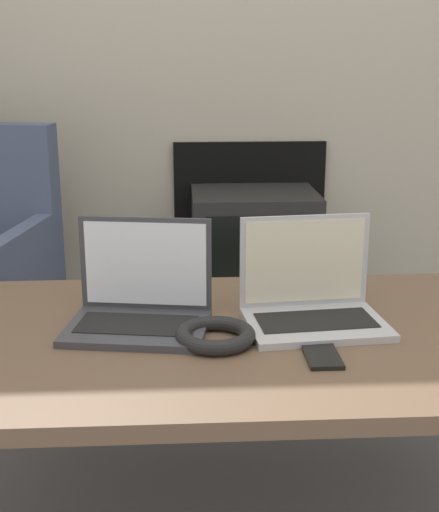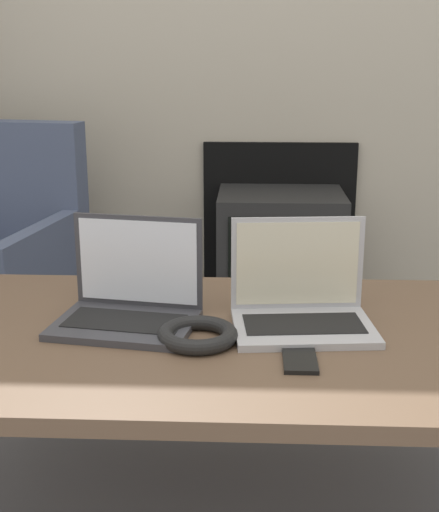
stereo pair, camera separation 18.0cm
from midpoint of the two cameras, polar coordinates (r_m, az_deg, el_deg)
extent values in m
cube|color=black|center=(3.01, 6.48, 2.97)|extent=(0.63, 0.03, 0.64)
cube|color=brown|center=(1.55, 2.83, -6.80)|extent=(1.38, 0.78, 0.04)
cube|color=#38383D|center=(1.57, -4.33, -5.55)|extent=(0.33, 0.27, 0.02)
cube|color=black|center=(1.57, -4.34, -5.24)|extent=(0.27, 0.16, 0.00)
cube|color=#38383D|center=(1.63, -3.39, -0.44)|extent=(0.30, 0.06, 0.21)
cube|color=white|center=(1.62, -3.41, -0.49)|extent=(0.27, 0.05, 0.19)
cube|color=#B2B2B7|center=(1.57, 10.01, -5.72)|extent=(0.32, 0.25, 0.02)
cube|color=black|center=(1.57, 10.03, -5.42)|extent=(0.27, 0.15, 0.00)
cube|color=#B2B2B7|center=(1.63, 9.40, -0.60)|extent=(0.30, 0.04, 0.21)
cube|color=beige|center=(1.63, 9.42, -0.64)|extent=(0.28, 0.03, 0.19)
torus|color=black|center=(1.49, 1.72, -6.38)|extent=(0.17, 0.17, 0.03)
cube|color=black|center=(1.44, 10.03, -8.02)|extent=(0.07, 0.15, 0.01)
cube|color=black|center=(2.83, 6.69, 0.36)|extent=(0.49, 0.39, 0.47)
cube|color=black|center=(2.64, 6.98, -0.82)|extent=(0.40, 0.01, 0.37)
cube|color=#47516B|center=(2.78, -14.30, 5.16)|extent=(0.56, 0.20, 0.51)
cube|color=#47516B|center=(2.46, -11.95, 0.15)|extent=(0.17, 0.61, 0.20)
cylinder|color=#4C3828|center=(2.33, -13.45, -7.64)|extent=(0.04, 0.04, 0.16)
cylinder|color=#4C3828|center=(2.85, -10.32, -3.00)|extent=(0.04, 0.04, 0.16)
camera|label=1|loc=(0.09, -87.14, 0.83)|focal=50.00mm
camera|label=2|loc=(0.09, 92.86, -0.83)|focal=50.00mm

